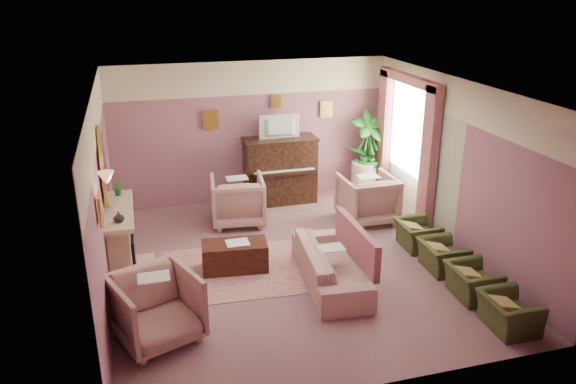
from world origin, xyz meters
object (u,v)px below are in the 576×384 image
object	(u,v)px
coffee_table	(235,256)
olive_chair_d	(417,230)
piano	(280,171)
olive_chair_c	(443,252)
side_table	(363,178)
floral_armchair_left	(238,198)
olive_chair_b	(473,277)
olive_chair_a	(509,308)
floral_armchair_right	(367,196)
television	(281,125)
sofa	(331,258)
floral_armchair_front	(156,305)

from	to	relation	value
coffee_table	olive_chair_d	world-z (taller)	olive_chair_d
piano	olive_chair_d	bearing A→B (deg)	-57.91
olive_chair_c	side_table	xyz separation A→B (m)	(0.12, 3.41, 0.04)
floral_armchair_left	olive_chair_b	distance (m)	4.40
floral_armchair_left	side_table	bearing A→B (deg)	15.27
olive_chair_a	olive_chair_b	world-z (taller)	same
coffee_table	olive_chair_b	bearing A→B (deg)	-28.73
floral_armchair_right	olive_chair_b	distance (m)	2.94
olive_chair_c	floral_armchair_right	bearing A→B (deg)	100.01
olive_chair_b	piano	bearing A→B (deg)	111.20
television	olive_chair_c	world-z (taller)	television
sofa	olive_chair_c	distance (m)	1.81
olive_chair_c	piano	bearing A→B (deg)	115.61
coffee_table	floral_armchair_front	world-z (taller)	floral_armchair_front
television	coffee_table	bearing A→B (deg)	-119.12
olive_chair_b	olive_chair_c	world-z (taller)	same
piano	olive_chair_a	bearing A→B (deg)	-71.95
side_table	piano	bearing A→B (deg)	177.89
sofa	olive_chair_a	size ratio (longest dim) A/B	2.80
floral_armchair_front	side_table	distance (m)	6.05
sofa	floral_armchair_front	distance (m)	2.66
piano	olive_chair_d	distance (m)	3.16
floral_armchair_right	olive_chair_a	size ratio (longest dim) A/B	1.38
side_table	sofa	bearing A→B (deg)	-120.07
floral_armchair_front	side_table	size ratio (longest dim) A/B	1.41
olive_chair_b	olive_chair_c	bearing A→B (deg)	90.00
side_table	television	bearing A→B (deg)	179.50
floral_armchair_right	olive_chair_b	world-z (taller)	floral_armchair_right
television	side_table	world-z (taller)	television
floral_armchair_left	olive_chair_c	bearing A→B (deg)	-44.41
coffee_table	side_table	size ratio (longest dim) A/B	1.43
coffee_table	sofa	bearing A→B (deg)	-31.01
olive_chair_a	floral_armchair_left	bearing A→B (deg)	122.22
olive_chair_d	sofa	bearing A→B (deg)	-158.16
floral_armchair_right	olive_chair_b	size ratio (longest dim) A/B	1.38
floral_armchair_right	olive_chair_c	distance (m)	2.13
olive_chair_a	olive_chair_d	size ratio (longest dim) A/B	1.00
sofa	olive_chair_a	distance (m)	2.50
olive_chair_d	side_table	xyz separation A→B (m)	(0.12, 2.59, 0.04)
olive_chair_c	olive_chair_a	bearing A→B (deg)	-90.00
floral_armchair_left	olive_chair_a	distance (m)	5.07
olive_chair_d	olive_chair_b	bearing A→B (deg)	-90.00
piano	coffee_table	world-z (taller)	piano
floral_armchair_right	floral_armchair_front	world-z (taller)	same
floral_armchair_left	olive_chair_d	world-z (taller)	floral_armchair_left
piano	television	bearing A→B (deg)	-90.00
television	sofa	bearing A→B (deg)	-92.27
olive_chair_a	olive_chair_b	size ratio (longest dim) A/B	1.00
sofa	side_table	bearing A→B (deg)	59.93
side_table	floral_armchair_front	bearing A→B (deg)	-137.64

